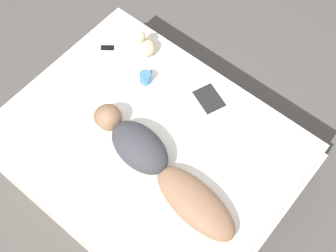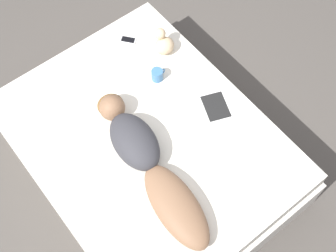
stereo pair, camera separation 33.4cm
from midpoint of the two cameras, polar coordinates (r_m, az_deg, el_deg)
The scene contains 7 objects.
ground_plane at distance 3.84m, azimuth 0.28°, elevation -5.12°, with size 12.00×12.00×0.00m, color #4C4742.
bed at distance 3.60m, azimuth 0.30°, elevation -3.41°, with size 1.62×2.11×0.54m.
person at distance 3.16m, azimuth 0.49°, elevation -4.65°, with size 0.41×1.33×0.21m.
open_magazine at distance 3.48m, azimuth 6.65°, elevation 1.60°, with size 0.60×0.50×0.01m.
coffee_mug at distance 3.58m, azimuth 1.37°, elevation 6.06°, with size 0.12×0.09×0.10m.
cell_phone at distance 3.84m, azimuth -2.38°, elevation 10.25°, with size 0.13×0.14×0.01m.
plush_toy at distance 3.71m, azimuth 2.07°, elevation 9.81°, with size 0.16×0.17×0.21m.
Camera 2 is at (-0.86, -1.32, 3.51)m, focal length 50.00 mm.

